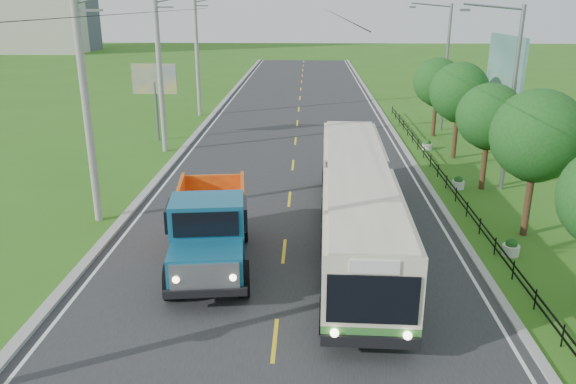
# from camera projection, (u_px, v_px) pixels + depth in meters

# --- Properties ---
(ground) EXTENTS (240.00, 240.00, 0.00)m
(ground) POSITION_uv_depth(u_px,v_px,m) (275.00, 340.00, 15.93)
(ground) COLOR #316417
(ground) RESTS_ON ground
(road) EXTENTS (14.00, 120.00, 0.02)m
(road) POSITION_uv_depth(u_px,v_px,m) (294.00, 156.00, 34.84)
(road) COLOR #28282B
(road) RESTS_ON ground
(curb_left) EXTENTS (0.40, 120.00, 0.15)m
(curb_left) POSITION_uv_depth(u_px,v_px,m) (179.00, 154.00, 35.07)
(curb_left) COLOR #9E9E99
(curb_left) RESTS_ON ground
(curb_right) EXTENTS (0.30, 120.00, 0.10)m
(curb_right) POSITION_uv_depth(u_px,v_px,m) (410.00, 157.00, 34.58)
(curb_right) COLOR #9E9E99
(curb_right) RESTS_ON ground
(edge_line_left) EXTENTS (0.12, 120.00, 0.00)m
(edge_line_left) POSITION_uv_depth(u_px,v_px,m) (188.00, 155.00, 35.07)
(edge_line_left) COLOR silver
(edge_line_left) RESTS_ON road
(edge_line_right) EXTENTS (0.12, 120.00, 0.00)m
(edge_line_right) POSITION_uv_depth(u_px,v_px,m) (401.00, 157.00, 34.61)
(edge_line_right) COLOR silver
(edge_line_right) RESTS_ON road
(centre_dash) EXTENTS (0.12, 2.20, 0.00)m
(centre_dash) POSITION_uv_depth(u_px,v_px,m) (275.00, 340.00, 15.92)
(centre_dash) COLOR yellow
(centre_dash) RESTS_ON road
(railing_right) EXTENTS (0.04, 40.00, 0.60)m
(railing_right) POSITION_uv_depth(u_px,v_px,m) (446.00, 183.00, 28.79)
(railing_right) COLOR black
(railing_right) RESTS_ON ground
(pole_near) EXTENTS (3.51, 0.32, 10.00)m
(pole_near) POSITION_uv_depth(u_px,v_px,m) (87.00, 105.00, 23.09)
(pole_near) COLOR gray
(pole_near) RESTS_ON ground
(pole_mid) EXTENTS (3.51, 0.32, 10.00)m
(pole_mid) POSITION_uv_depth(u_px,v_px,m) (160.00, 71.00, 34.44)
(pole_mid) COLOR gray
(pole_mid) RESTS_ON ground
(pole_far) EXTENTS (3.51, 0.32, 10.00)m
(pole_far) POSITION_uv_depth(u_px,v_px,m) (197.00, 53.00, 45.79)
(pole_far) COLOR gray
(pole_far) RESTS_ON ground
(tree_third) EXTENTS (3.60, 3.62, 6.00)m
(tree_third) POSITION_uv_depth(u_px,v_px,m) (537.00, 140.00, 22.00)
(tree_third) COLOR #382314
(tree_third) RESTS_ON ground
(tree_fourth) EXTENTS (3.24, 3.31, 5.40)m
(tree_fourth) POSITION_uv_depth(u_px,v_px,m) (489.00, 119.00, 27.80)
(tree_fourth) COLOR #382314
(tree_fourth) RESTS_ON ground
(tree_fifth) EXTENTS (3.48, 3.52, 5.80)m
(tree_fifth) POSITION_uv_depth(u_px,v_px,m) (459.00, 95.00, 33.39)
(tree_fifth) COLOR #382314
(tree_fifth) RESTS_ON ground
(tree_back) EXTENTS (3.30, 3.36, 5.50)m
(tree_back) POSITION_uv_depth(u_px,v_px,m) (437.00, 84.00, 39.13)
(tree_back) COLOR #382314
(tree_back) RESTS_ON ground
(streetlight_mid) EXTENTS (3.02, 0.20, 9.07)m
(streetlight_mid) POSITION_uv_depth(u_px,v_px,m) (510.00, 93.00, 27.22)
(streetlight_mid) COLOR slate
(streetlight_mid) RESTS_ON ground
(streetlight_far) EXTENTS (3.02, 0.20, 9.07)m
(streetlight_far) POSITION_uv_depth(u_px,v_px,m) (444.00, 63.00, 40.46)
(streetlight_far) COLOR slate
(streetlight_far) RESTS_ON ground
(planter_near) EXTENTS (0.64, 0.64, 0.67)m
(planter_near) POSITION_uv_depth(u_px,v_px,m) (511.00, 248.00, 21.21)
(planter_near) COLOR silver
(planter_near) RESTS_ON ground
(planter_mid) EXTENTS (0.64, 0.64, 0.67)m
(planter_mid) POSITION_uv_depth(u_px,v_px,m) (458.00, 183.00, 28.78)
(planter_mid) COLOR silver
(planter_mid) RESTS_ON ground
(planter_far) EXTENTS (0.64, 0.64, 0.67)m
(planter_far) POSITION_uv_depth(u_px,v_px,m) (427.00, 145.00, 36.34)
(planter_far) COLOR silver
(planter_far) RESTS_ON ground
(billboard_left) EXTENTS (3.00, 0.20, 5.20)m
(billboard_left) POSITION_uv_depth(u_px,v_px,m) (155.00, 84.00, 37.72)
(billboard_left) COLOR slate
(billboard_left) RESTS_ON ground
(billboard_right) EXTENTS (0.24, 6.00, 7.30)m
(billboard_right) POSITION_uv_depth(u_px,v_px,m) (505.00, 70.00, 32.69)
(billboard_right) COLOR slate
(billboard_right) RESTS_ON ground
(bus) EXTENTS (3.09, 16.31, 3.13)m
(bus) POSITION_uv_depth(u_px,v_px,m) (356.00, 197.00, 21.90)
(bus) COLOR #387E32
(bus) RESTS_ON ground
(dump_truck) EXTENTS (3.39, 7.12, 2.89)m
(dump_truck) POSITION_uv_depth(u_px,v_px,m) (210.00, 223.00, 19.99)
(dump_truck) COLOR #155A7E
(dump_truck) RESTS_ON ground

